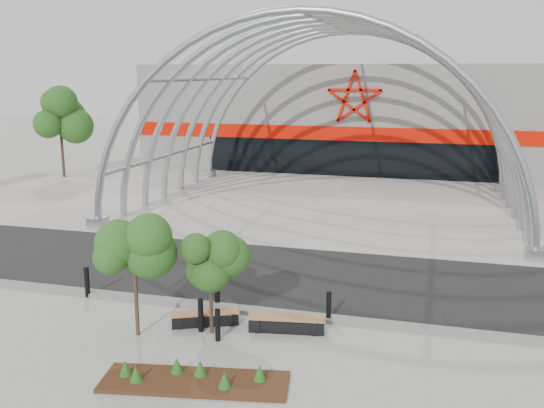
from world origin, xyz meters
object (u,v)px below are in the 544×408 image
Objects in this scene: street_tree_1 at (210,259)px; bench_1 at (287,324)px; bench_0 at (205,319)px; bollard_2 at (217,289)px; street_tree_0 at (134,247)px.

street_tree_1 is 2.99m from bench_1.
bench_0 is 2.49m from bench_1.
bench_0 is 1.80× the size of bollard_2.
street_tree_0 is 3.74m from bollard_2.
street_tree_0 reaches higher than bench_1.
bench_1 is 3.05m from bollard_2.
street_tree_1 reaches higher than bench_1.
street_tree_0 is at bearing -160.70° from street_tree_1.
street_tree_0 is at bearing -144.97° from bench_0.
street_tree_0 is 3.17m from bench_0.
bollard_2 is (-0.59, 2.05, -1.68)m from street_tree_1.
bollard_2 reaches higher than bench_1.
bench_1 is 2.03× the size of bollard_2.
bench_0 is at bearing -82.41° from bollard_2.
bench_1 is (2.10, 0.66, -2.02)m from street_tree_1.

